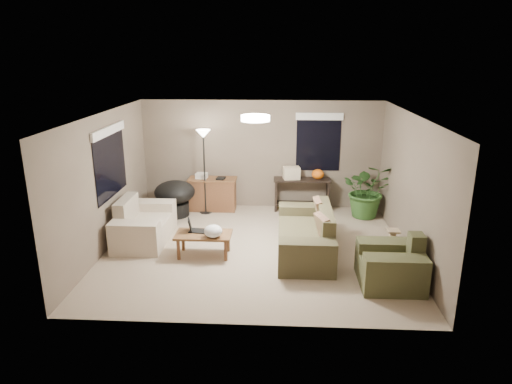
# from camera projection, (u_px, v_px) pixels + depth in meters

# --- Properties ---
(room_shell) EXTENTS (5.50, 5.50, 5.50)m
(room_shell) POSITION_uv_depth(u_px,v_px,m) (255.00, 185.00, 8.18)
(room_shell) COLOR tan
(room_shell) RESTS_ON ground
(main_sofa) EXTENTS (0.95, 2.20, 0.85)m
(main_sofa) POSITION_uv_depth(u_px,v_px,m) (307.00, 237.00, 8.34)
(main_sofa) COLOR brown
(main_sofa) RESTS_ON ground
(throw_pillows) EXTENTS (0.36, 1.38, 0.47)m
(throw_pillows) POSITION_uv_depth(u_px,v_px,m) (322.00, 219.00, 8.22)
(throw_pillows) COLOR #8C7251
(throw_pillows) RESTS_ON main_sofa
(loveseat) EXTENTS (0.90, 1.60, 0.85)m
(loveseat) POSITION_uv_depth(u_px,v_px,m) (143.00, 226.00, 8.86)
(loveseat) COLOR beige
(loveseat) RESTS_ON ground
(armchair) EXTENTS (0.95, 1.00, 0.85)m
(armchair) POSITION_uv_depth(u_px,v_px,m) (391.00, 266.00, 7.18)
(armchair) COLOR #46482B
(armchair) RESTS_ON ground
(coffee_table) EXTENTS (1.00, 0.55, 0.42)m
(coffee_table) POSITION_uv_depth(u_px,v_px,m) (204.00, 237.00, 8.16)
(coffee_table) COLOR brown
(coffee_table) RESTS_ON ground
(laptop) EXTENTS (0.39, 0.27, 0.24)m
(laptop) POSITION_uv_depth(u_px,v_px,m) (195.00, 228.00, 8.23)
(laptop) COLOR black
(laptop) RESTS_ON coffee_table
(plastic_bag) EXTENTS (0.39, 0.37, 0.22)m
(plastic_bag) POSITION_uv_depth(u_px,v_px,m) (213.00, 231.00, 7.96)
(plastic_bag) COLOR white
(plastic_bag) RESTS_ON coffee_table
(desk) EXTENTS (1.10, 0.50, 0.75)m
(desk) POSITION_uv_depth(u_px,v_px,m) (213.00, 194.00, 10.57)
(desk) COLOR brown
(desk) RESTS_ON ground
(desk_papers) EXTENTS (0.69, 0.29, 0.12)m
(desk_papers) POSITION_uv_depth(u_px,v_px,m) (206.00, 176.00, 10.45)
(desk_papers) COLOR silver
(desk_papers) RESTS_ON desk
(console_table) EXTENTS (1.30, 0.40, 0.75)m
(console_table) POSITION_uv_depth(u_px,v_px,m) (302.00, 192.00, 10.53)
(console_table) COLOR black
(console_table) RESTS_ON ground
(pumpkin) EXTENTS (0.31, 0.31, 0.23)m
(pumpkin) POSITION_uv_depth(u_px,v_px,m) (318.00, 174.00, 10.38)
(pumpkin) COLOR orange
(pumpkin) RESTS_ON console_table
(cardboard_box) EXTENTS (0.41, 0.33, 0.27)m
(cardboard_box) POSITION_uv_depth(u_px,v_px,m) (291.00, 173.00, 10.41)
(cardboard_box) COLOR beige
(cardboard_box) RESTS_ON console_table
(papasan_chair) EXTENTS (1.01, 1.01, 0.80)m
(papasan_chair) POSITION_uv_depth(u_px,v_px,m) (175.00, 196.00, 10.16)
(papasan_chair) COLOR black
(papasan_chair) RESTS_ON ground
(floor_lamp) EXTENTS (0.32, 0.32, 1.91)m
(floor_lamp) POSITION_uv_depth(u_px,v_px,m) (204.00, 144.00, 10.01)
(floor_lamp) COLOR black
(floor_lamp) RESTS_ON ground
(ceiling_fixture) EXTENTS (0.50, 0.50, 0.10)m
(ceiling_fixture) POSITION_uv_depth(u_px,v_px,m) (255.00, 118.00, 7.83)
(ceiling_fixture) COLOR white
(ceiling_fixture) RESTS_ON room_shell
(houseplant) EXTENTS (1.12, 1.24, 0.97)m
(houseplant) POSITION_uv_depth(u_px,v_px,m) (367.00, 196.00, 10.08)
(houseplant) COLOR #2D5923
(houseplant) RESTS_ON ground
(cat_scratching_post) EXTENTS (0.32, 0.32, 0.50)m
(cat_scratching_post) POSITION_uv_depth(u_px,v_px,m) (392.00, 245.00, 8.19)
(cat_scratching_post) COLOR tan
(cat_scratching_post) RESTS_ON ground
(window_left) EXTENTS (0.05, 1.56, 1.33)m
(window_left) POSITION_uv_depth(u_px,v_px,m) (110.00, 150.00, 8.45)
(window_left) COLOR black
(window_left) RESTS_ON room_shell
(window_back) EXTENTS (1.06, 0.05, 1.33)m
(window_back) POSITION_uv_depth(u_px,v_px,m) (319.00, 132.00, 10.32)
(window_back) COLOR black
(window_back) RESTS_ON room_shell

